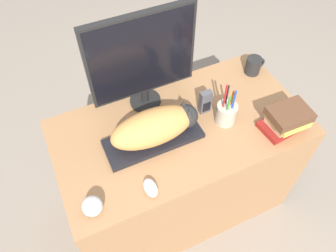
# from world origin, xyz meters

# --- Properties ---
(ground_plane) EXTENTS (12.00, 12.00, 0.00)m
(ground_plane) POSITION_xyz_m (0.00, 0.00, 0.00)
(ground_plane) COLOR gray
(desk) EXTENTS (1.17, 0.62, 0.74)m
(desk) POSITION_xyz_m (0.00, 0.31, 0.37)
(desk) COLOR #9E7047
(desk) RESTS_ON ground_plane
(keyboard) EXTENTS (0.43, 0.17, 0.02)m
(keyboard) POSITION_xyz_m (-0.15, 0.30, 0.76)
(keyboard) COLOR black
(keyboard) RESTS_ON desk
(cat) EXTENTS (0.40, 0.17, 0.14)m
(cat) POSITION_xyz_m (-0.13, 0.30, 0.84)
(cat) COLOR #D18C47
(cat) RESTS_ON keyboard
(monitor) EXTENTS (0.49, 0.15, 0.49)m
(monitor) POSITION_xyz_m (-0.09, 0.52, 1.02)
(monitor) COLOR black
(monitor) RESTS_ON desk
(computer_mouse) EXTENTS (0.05, 0.09, 0.04)m
(computer_mouse) POSITION_xyz_m (-0.25, 0.08, 0.76)
(computer_mouse) COLOR silver
(computer_mouse) RESTS_ON desk
(coffee_mug) EXTENTS (0.11, 0.08, 0.09)m
(coffee_mug) POSITION_xyz_m (0.50, 0.48, 0.79)
(coffee_mug) COLOR black
(coffee_mug) RESTS_ON desk
(pen_cup) EXTENTS (0.09, 0.09, 0.23)m
(pen_cup) POSITION_xyz_m (0.20, 0.26, 0.80)
(pen_cup) COLOR #B2A893
(pen_cup) RESTS_ON desk
(baseball) EXTENTS (0.08, 0.08, 0.08)m
(baseball) POSITION_xyz_m (-0.49, 0.09, 0.78)
(baseball) COLOR silver
(baseball) RESTS_ON desk
(phone) EXTENTS (0.06, 0.03, 0.13)m
(phone) POSITION_xyz_m (0.14, 0.35, 0.81)
(phone) COLOR #4C4C51
(phone) RESTS_ON desk
(book_stack) EXTENTS (0.21, 0.16, 0.12)m
(book_stack) POSITION_xyz_m (0.42, 0.11, 0.80)
(book_stack) COLOR maroon
(book_stack) RESTS_ON desk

